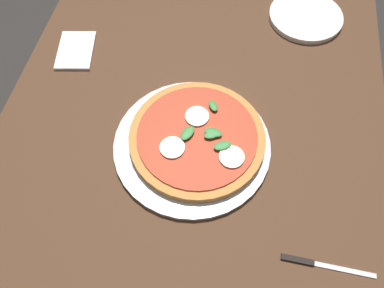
{
  "coord_description": "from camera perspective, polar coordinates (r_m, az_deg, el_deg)",
  "views": [
    {
      "loc": [
        -0.38,
        -0.08,
        1.46
      ],
      "look_at": [
        0.04,
        -0.01,
        0.73
      ],
      "focal_mm": 35.57,
      "sensor_mm": 36.0,
      "label": 1
    }
  ],
  "objects": [
    {
      "name": "plate_white",
      "position": [
        1.15,
        16.68,
        17.86
      ],
      "size": [
        0.2,
        0.2,
        0.01
      ],
      "primitive_type": "cylinder",
      "color": "white",
      "rests_on": "dining_table"
    },
    {
      "name": "serving_tray",
      "position": [
        0.84,
        -0.0,
        -0.14
      ],
      "size": [
        0.35,
        0.35,
        0.01
      ],
      "primitive_type": "cylinder",
      "color": "silver",
      "rests_on": "dining_table"
    },
    {
      "name": "napkin",
      "position": [
        1.06,
        -17.02,
        13.28
      ],
      "size": [
        0.14,
        0.11,
        0.01
      ],
      "primitive_type": "cube",
      "rotation": [
        0.0,
        0.0,
        0.17
      ],
      "color": "white",
      "rests_on": "dining_table"
    },
    {
      "name": "ground_plane",
      "position": [
        1.51,
        -0.7,
        -15.27
      ],
      "size": [
        6.0,
        6.0,
        0.0
      ],
      "primitive_type": "plane",
      "color": "#2D2B28"
    },
    {
      "name": "knife",
      "position": [
        0.79,
        18.06,
        -16.69
      ],
      "size": [
        0.02,
        0.18,
        0.01
      ],
      "color": "black",
      "rests_on": "dining_table"
    },
    {
      "name": "dining_table",
      "position": [
        0.92,
        -1.11,
        -5.26
      ],
      "size": [
        1.41,
        0.89,
        0.72
      ],
      "color": "#4C301E",
      "rests_on": "ground_plane"
    },
    {
      "name": "pizza",
      "position": [
        0.83,
        0.79,
        0.98
      ],
      "size": [
        0.3,
        0.3,
        0.03
      ],
      "color": "#C6843F",
      "rests_on": "serving_tray"
    }
  ]
}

